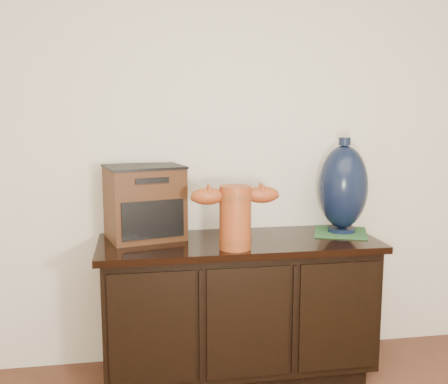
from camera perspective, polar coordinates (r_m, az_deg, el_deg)
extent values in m
plane|color=white|center=(2.95, 0.60, 6.37)|extent=(4.50, 0.00, 4.50)
cube|color=black|center=(3.02, 1.52, -18.48)|extent=(1.29, 0.45, 0.08)
cube|color=black|center=(2.88, 1.55, -12.10)|extent=(1.40, 0.50, 0.64)
cube|color=black|center=(2.77, 1.57, -5.57)|extent=(1.46, 0.56, 0.03)
cube|color=black|center=(2.59, -7.82, -14.62)|extent=(0.41, 0.01, 0.56)
cube|color=black|center=(2.64, 2.65, -14.05)|extent=(0.41, 0.01, 0.56)
cube|color=black|center=(2.77, 12.37, -13.12)|extent=(0.41, 0.01, 0.56)
cylinder|color=#9E451C|center=(2.56, 1.23, -2.80)|extent=(0.16, 0.16, 0.31)
cylinder|color=#471D0D|center=(2.59, 1.23, -5.28)|extent=(0.16, 0.16, 0.03)
cylinder|color=#471D0D|center=(2.54, 1.24, -0.50)|extent=(0.16, 0.16, 0.03)
ellipsoid|color=#9E451C|center=(2.52, -1.78, -0.47)|extent=(0.17, 0.08, 0.08)
ellipsoid|color=#9E451C|center=(2.57, 4.21, -0.30)|extent=(0.17, 0.08, 0.08)
cube|color=#3F220F|center=(2.80, -8.64, -1.22)|extent=(0.44, 0.39, 0.38)
cube|color=black|center=(2.66, -7.72, -3.01)|extent=(0.31, 0.09, 0.19)
cube|color=black|center=(2.77, -8.74, 2.75)|extent=(0.45, 0.40, 0.01)
cube|color=#295B2D|center=(2.99, 12.57, -4.29)|extent=(0.36, 0.36, 0.01)
cylinder|color=black|center=(2.99, 12.68, -4.01)|extent=(0.15, 0.15, 0.02)
ellipsoid|color=black|center=(2.94, 12.83, 0.53)|extent=(0.35, 0.35, 0.46)
cylinder|color=black|center=(2.92, 13.00, 5.39)|extent=(0.06, 0.06, 0.04)
cylinder|color=maroon|center=(2.81, 0.55, -3.27)|extent=(0.07, 0.07, 0.16)
cylinder|color=silver|center=(2.79, 0.55, -1.35)|extent=(0.06, 0.06, 0.03)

